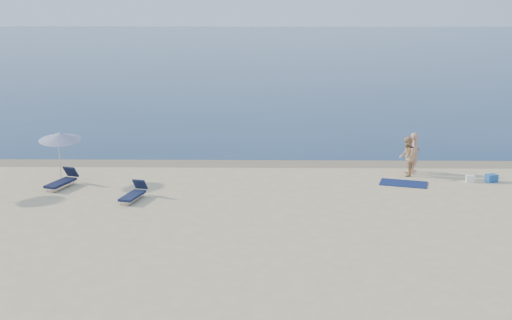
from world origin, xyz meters
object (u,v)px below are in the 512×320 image
Objects in this scene: blue_cooler at (491,178)px; umbrella_near at (60,137)px; person_left at (415,153)px; person_right at (407,156)px.

blue_cooler is 17.53m from umbrella_near.
umbrella_near is at bearing 163.07° from blue_cooler.
umbrella_near reaches higher than person_left.
person_left is 0.71m from person_right.
umbrella_near is at bearing 115.08° from person_left.
umbrella_near is (-17.44, -0.21, 1.72)m from blue_cooler.
person_left is at bearing -10.65° from umbrella_near.
person_right is 14.26m from umbrella_near.
person_right is at bearing -12.64° from umbrella_near.
umbrella_near is at bearing -72.04° from person_right.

